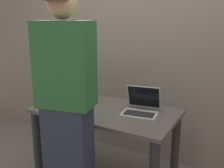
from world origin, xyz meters
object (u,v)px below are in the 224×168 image
at_px(laptop, 141,106).
at_px(beer_bottle_dark, 89,87).
at_px(person_figure, 67,114).
at_px(beer_bottle_amber, 78,87).
at_px(beer_bottle_brown, 77,90).

relative_size(laptop, beer_bottle_dark, 1.13).
bearing_deg(person_figure, beer_bottle_amber, 121.37).
bearing_deg(person_figure, beer_bottle_brown, 121.32).
height_order(beer_bottle_amber, person_figure, person_figure).
xyz_separation_m(laptop, person_figure, (-0.30, -0.66, 0.10)).
distance_m(laptop, person_figure, 0.73).
bearing_deg(beer_bottle_amber, beer_bottle_dark, 13.51).
height_order(beer_bottle_amber, beer_bottle_brown, beer_bottle_brown).
xyz_separation_m(laptop, beer_bottle_dark, (-0.66, 0.15, 0.06)).
bearing_deg(person_figure, laptop, 65.21).
height_order(laptop, beer_bottle_dark, beer_bottle_dark).
bearing_deg(laptop, beer_bottle_dark, 167.29).
bearing_deg(laptop, beer_bottle_brown, 179.17).
distance_m(beer_bottle_brown, person_figure, 0.78).
height_order(laptop, beer_bottle_brown, beer_bottle_brown).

